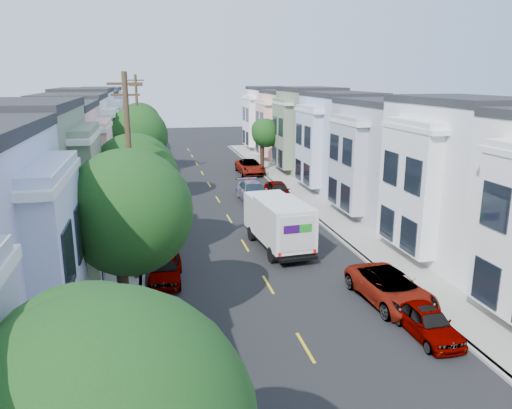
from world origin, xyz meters
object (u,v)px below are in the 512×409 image
(tree_d, at_px, (136,137))
(parked_right_b, at_px, (391,288))
(utility_pole_near, at_px, (131,179))
(tree_far_r, at_px, (265,133))
(parked_left_c, at_px, (165,269))
(parked_left_d, at_px, (160,222))
(parked_left_b, at_px, (174,354))
(utility_pole_far, at_px, (138,127))
(tree_e, at_px, (139,125))
(parked_right_a, at_px, (427,322))
(parked_right_d, at_px, (250,167))
(tree_b, at_px, (126,213))
(tree_c, at_px, (133,177))
(fedex_truck, at_px, (278,221))
(lead_sedan, at_px, (253,192))
(parked_right_c, at_px, (278,191))

(tree_d, distance_m, parked_right_b, 24.11)
(tree_d, distance_m, utility_pole_near, 15.71)
(tree_far_r, relative_size, parked_left_c, 1.35)
(parked_left_d, bearing_deg, parked_left_b, -92.06)
(utility_pole_near, relative_size, parked_left_b, 2.43)
(tree_d, bearing_deg, parked_right_b, -61.72)
(utility_pole_near, xyz_separation_m, parked_left_c, (1.40, -0.50, -4.48))
(utility_pole_far, bearing_deg, tree_e, 90.03)
(parked_right_a, bearing_deg, parked_right_d, 88.95)
(parked_left_d, bearing_deg, parked_right_b, -55.58)
(tree_b, distance_m, utility_pole_far, 31.85)
(tree_c, relative_size, parked_left_c, 1.69)
(tree_e, bearing_deg, utility_pole_far, -89.97)
(parked_left_c, distance_m, parked_right_d, 28.78)
(tree_far_r, bearing_deg, parked_left_d, -120.36)
(parked_right_d, bearing_deg, tree_d, -136.44)
(tree_d, bearing_deg, parked_right_d, 44.08)
(tree_far_r, relative_size, fedex_truck, 0.89)
(fedex_truck, distance_m, parked_left_c, 7.69)
(tree_e, bearing_deg, parked_right_d, -15.52)
(lead_sedan, xyz_separation_m, parked_right_a, (2.13, -23.02, -0.15))
(tree_b, bearing_deg, fedex_truck, 47.73)
(utility_pole_far, xyz_separation_m, parked_right_d, (11.20, 0.56, -4.41))
(parked_left_d, relative_size, parked_right_a, 1.03)
(tree_far_r, bearing_deg, utility_pole_far, -170.23)
(utility_pole_far, xyz_separation_m, fedex_truck, (8.12, -22.91, -3.46))
(lead_sedan, height_order, parked_right_b, lead_sedan)
(fedex_truck, height_order, parked_left_c, fedex_truck)
(tree_e, relative_size, parked_left_b, 1.79)
(tree_d, height_order, parked_left_b, tree_d)
(tree_d, xyz_separation_m, parked_left_b, (1.40, -24.27, -4.72))
(parked_left_c, bearing_deg, fedex_truck, 32.51)
(utility_pole_far, xyz_separation_m, parked_left_b, (1.40, -34.55, -4.47))
(tree_far_r, xyz_separation_m, parked_right_c, (-1.99, -13.35, -3.27))
(tree_d, bearing_deg, utility_pole_far, 89.99)
(tree_far_r, relative_size, parked_left_d, 1.42)
(tree_b, relative_size, tree_d, 0.96)
(parked_left_c, bearing_deg, tree_b, -100.35)
(parked_left_d, xyz_separation_m, parked_right_d, (9.80, 18.42, 0.10))
(tree_c, distance_m, parked_left_d, 6.62)
(tree_b, relative_size, parked_left_d, 1.88)
(parked_right_a, distance_m, parked_right_b, 3.07)
(utility_pole_far, distance_m, parked_left_c, 26.92)
(utility_pole_far, bearing_deg, parked_right_d, 2.87)
(tree_far_r, relative_size, parked_right_c, 1.22)
(utility_pole_far, xyz_separation_m, parked_right_a, (11.20, -34.18, -4.53))
(parked_right_c, bearing_deg, parked_left_d, -143.62)
(tree_e, distance_m, parked_left_b, 38.50)
(utility_pole_far, relative_size, parked_right_a, 2.60)
(parked_right_d, bearing_deg, tree_e, 163.95)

